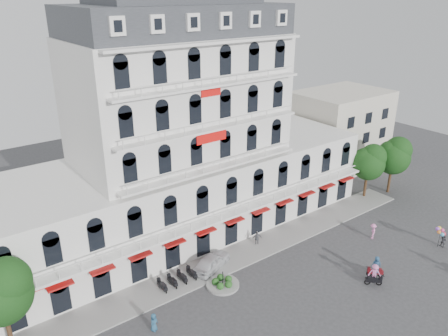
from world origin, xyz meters
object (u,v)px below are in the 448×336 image
at_px(rider_east, 376,267).
at_px(rider_center, 374,274).
at_px(balloon_vendor, 442,237).
at_px(parked_car, 212,261).

bearing_deg(rider_east, rider_center, 72.96).
xyz_separation_m(rider_east, rider_center, (-1.28, -0.71, 0.07)).
bearing_deg(rider_center, balloon_vendor, 40.15).
xyz_separation_m(parked_car, rider_center, (10.86, -11.43, 0.41)).
relative_size(parked_car, rider_center, 2.08).
distance_m(rider_east, balloon_vendor, 10.38).
distance_m(parked_car, rider_center, 15.77).
bearing_deg(balloon_vendor, parked_car, 152.30).
height_order(rider_east, rider_center, rider_center).
height_order(parked_car, rider_east, rider_east).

